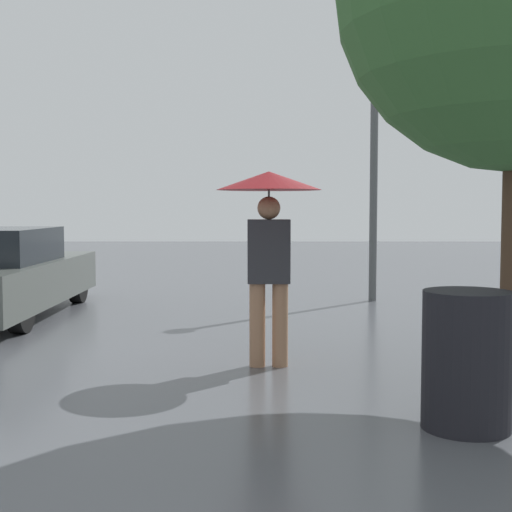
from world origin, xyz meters
The scene contains 3 objects.
pedestrian centered at (0.36, 5.28, 1.42)m, with size 0.98×0.98×1.83m.
street_lamp centered at (2.11, 10.01, 2.73)m, with size 0.33×0.33×4.19m.
trash_bin centered at (1.66, 3.39, 0.47)m, with size 0.60×0.60×0.94m.
Camera 1 is at (0.24, -1.35, 1.50)m, focal length 50.00 mm.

